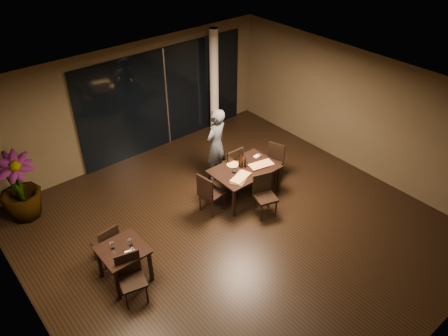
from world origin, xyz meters
TOP-DOWN VIEW (x-y plane):
  - ground at (0.00, 0.00)m, footprint 8.00×8.00m
  - wall_back at (0.00, 4.05)m, footprint 8.00×0.10m
  - wall_front at (0.00, -4.05)m, footprint 8.00×0.10m
  - wall_left at (-4.05, 0.00)m, footprint 0.10×8.00m
  - wall_right at (4.05, 0.00)m, footprint 0.10×8.00m
  - ceiling at (0.00, 0.00)m, footprint 8.00×8.00m
  - window_panel at (1.00, 3.96)m, footprint 5.00×0.06m
  - column at (2.40, 3.65)m, footprint 0.24×0.24m
  - main_table at (1.00, 0.80)m, footprint 1.50×1.00m
  - side_table at (-2.40, 0.30)m, footprint 0.80×0.80m
  - chair_main_far at (1.07, 1.32)m, footprint 0.47×0.47m
  - chair_main_near at (0.92, 0.07)m, footprint 0.56×0.56m
  - chair_main_left at (-0.01, 0.83)m, footprint 0.52×0.52m
  - chair_main_right at (2.03, 0.87)m, footprint 0.54×0.54m
  - chair_side_far at (-2.44, 0.86)m, footprint 0.47×0.47m
  - chair_side_near at (-2.50, -0.14)m, footprint 0.53×0.53m
  - diner at (0.95, 1.78)m, footprint 0.73×0.59m
  - potted_plant at (-3.22, 3.32)m, footprint 0.86×0.86m
  - pizza_board_left at (0.68, 0.57)m, footprint 0.64×0.51m
  - pizza_board_right at (1.37, 0.64)m, footprint 0.61×0.41m
  - oblong_pizza_left at (0.68, 0.57)m, footprint 0.54×0.36m
  - oblong_pizza_right at (1.37, 0.64)m, footprint 0.58×0.36m
  - round_pizza at (0.89, 1.08)m, footprint 0.28×0.28m
  - bottle_a at (0.97, 0.88)m, footprint 0.07×0.07m
  - bottle_b at (1.05, 0.84)m, footprint 0.06×0.06m
  - bottle_c at (0.97, 0.93)m, footprint 0.07×0.07m
  - tumbler_left at (0.71, 0.83)m, footprint 0.08×0.08m
  - tumbler_right at (1.18, 0.88)m, footprint 0.07×0.07m
  - napkin_near at (1.57, 0.67)m, footprint 0.20×0.15m
  - napkin_far at (1.57, 0.99)m, footprint 0.19×0.12m
  - wine_glass_a at (-2.51, 0.41)m, footprint 0.08×0.08m
  - wine_glass_b at (-2.23, 0.28)m, footprint 0.08×0.08m
  - side_napkin at (-2.33, 0.13)m, footprint 0.21×0.17m

SIDE VIEW (x-z plane):
  - ground at x=0.00m, z-range 0.00..0.00m
  - chair_side_far at x=-2.44m, z-range 0.05..0.97m
  - chair_main_right at x=2.03m, z-range 0.05..0.97m
  - chair_side_near at x=-2.50m, z-range 0.06..1.01m
  - chair_main_near at x=0.92m, z-range 0.06..1.01m
  - chair_main_left at x=-0.01m, z-range 0.06..1.06m
  - chair_main_far at x=1.07m, z-range 0.06..1.07m
  - side_table at x=-2.40m, z-range 0.25..1.00m
  - main_table at x=1.00m, z-range 0.30..1.05m
  - pizza_board_left at x=0.68m, z-range 0.75..0.76m
  - pizza_board_right at x=1.37m, z-range 0.75..0.76m
  - round_pizza at x=0.89m, z-range 0.75..0.76m
  - napkin_near at x=1.57m, z-range 0.75..0.76m
  - napkin_far at x=1.57m, z-range 0.75..0.76m
  - side_napkin at x=-2.33m, z-range 0.75..0.76m
  - oblong_pizza_left at x=0.68m, z-range 0.77..0.78m
  - oblong_pizza_right at x=1.37m, z-range 0.77..0.78m
  - potted_plant at x=-3.22m, z-range 0.00..1.55m
  - tumbler_right at x=1.18m, z-range 0.75..0.83m
  - tumbler_left at x=0.71m, z-range 0.75..0.85m
  - wine_glass_b at x=-2.23m, z-range 0.75..0.92m
  - wine_glass_a at x=-2.51m, z-range 0.75..0.93m
  - bottle_b at x=1.05m, z-range 0.75..1.03m
  - bottle_a at x=0.97m, z-range 0.75..1.06m
  - bottle_c at x=0.97m, z-range 0.75..1.06m
  - diner at x=0.95m, z-range 0.00..1.87m
  - window_panel at x=1.00m, z-range 0.00..2.70m
  - wall_back at x=0.00m, z-range 0.00..3.00m
  - wall_front at x=0.00m, z-range 0.00..3.00m
  - wall_left at x=-4.05m, z-range 0.00..3.00m
  - wall_right at x=4.05m, z-range 0.00..3.00m
  - column at x=2.40m, z-range 0.00..3.00m
  - ceiling at x=0.00m, z-range 3.00..3.04m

